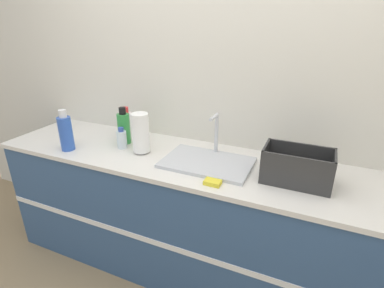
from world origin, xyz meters
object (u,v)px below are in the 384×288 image
object	(u,v)px
bottle_clear	(122,139)
bottle_green	(124,128)
paper_towel_roll	(141,133)
bottle_blue	(66,132)
sink	(208,161)
dish_rack	(297,169)
bottle_white_spray	(126,124)

from	to	relation	value
bottle_clear	bottle_green	world-z (taller)	bottle_green
paper_towel_roll	bottle_blue	size ratio (longest dim) A/B	0.96
sink	paper_towel_roll	distance (m)	0.48
dish_rack	bottle_blue	xyz separation A→B (m)	(-1.47, -0.17, 0.05)
sink	paper_towel_roll	bearing A→B (deg)	-177.31
bottle_white_spray	bottle_clear	bearing A→B (deg)	-64.00
bottle_green	bottle_blue	world-z (taller)	bottle_blue
paper_towel_roll	bottle_clear	world-z (taller)	paper_towel_roll
bottle_blue	paper_towel_roll	bearing A→B (deg)	18.40
paper_towel_roll	sink	bearing A→B (deg)	2.69
bottle_clear	bottle_white_spray	distance (m)	0.21
bottle_green	bottle_clear	bearing A→B (deg)	-65.73
sink	bottle_clear	world-z (taller)	sink
dish_rack	bottle_clear	world-z (taller)	dish_rack
paper_towel_roll	dish_rack	size ratio (longest dim) A/B	0.75
bottle_white_spray	bottle_blue	distance (m)	0.42
paper_towel_roll	bottle_white_spray	world-z (taller)	paper_towel_roll
bottle_clear	bottle_white_spray	size ratio (longest dim) A/B	0.64
paper_towel_roll	bottle_clear	bearing A→B (deg)	176.31
paper_towel_roll	bottle_clear	xyz separation A→B (m)	(-0.16, 0.01, -0.07)
bottle_clear	dish_rack	bearing A→B (deg)	-0.10
paper_towel_roll	bottle_clear	size ratio (longest dim) A/B	1.82
bottle_white_spray	bottle_blue	xyz separation A→B (m)	(-0.23, -0.35, 0.02)
dish_rack	paper_towel_roll	bearing A→B (deg)	-179.50
bottle_white_spray	bottle_blue	size ratio (longest dim) A/B	0.83
dish_rack	bottle_white_spray	world-z (taller)	bottle_white_spray
paper_towel_roll	dish_rack	world-z (taller)	paper_towel_roll
paper_towel_roll	bottle_clear	distance (m)	0.18
bottle_blue	bottle_green	bearing A→B (deg)	42.15
paper_towel_roll	dish_rack	distance (m)	0.98
paper_towel_roll	bottle_green	xyz separation A→B (m)	(-0.20, 0.09, -0.02)
bottle_clear	bottle_green	xyz separation A→B (m)	(-0.04, 0.08, 0.05)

